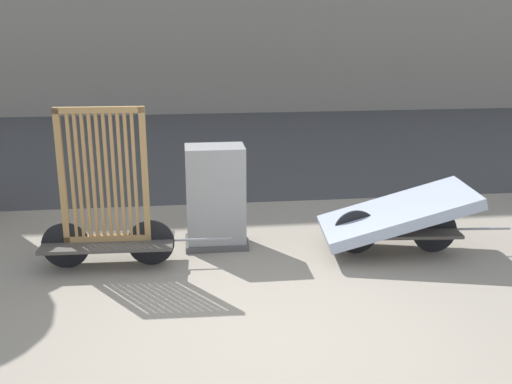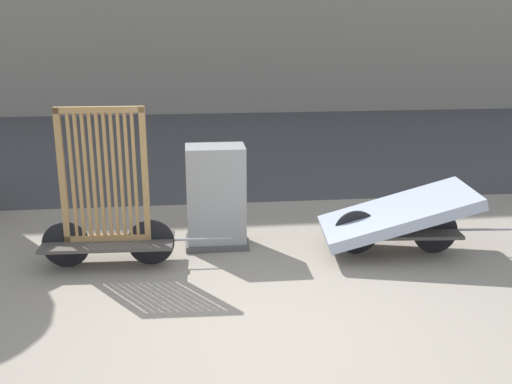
# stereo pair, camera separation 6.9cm
# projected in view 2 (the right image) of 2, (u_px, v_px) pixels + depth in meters

# --- Properties ---
(ground_plane) EXTENTS (60.00, 60.00, 0.00)m
(ground_plane) POSITION_uv_depth(u_px,v_px,m) (279.00, 338.00, 5.56)
(ground_plane) COLOR gray
(road_strip) EXTENTS (56.00, 9.51, 0.01)m
(road_strip) POSITION_uv_depth(u_px,v_px,m) (222.00, 144.00, 14.18)
(road_strip) COLOR #424244
(road_strip) RESTS_ON ground_plane
(bike_cart_with_bedframe) EXTENTS (2.25, 0.67, 1.91)m
(bike_cart_with_bedframe) POSITION_uv_depth(u_px,v_px,m) (107.00, 212.00, 7.02)
(bike_cart_with_bedframe) COLOR #4C4742
(bike_cart_with_bedframe) RESTS_ON ground_plane
(bike_cart_with_mattress) EXTENTS (2.43, 1.21, 0.86)m
(bike_cart_with_mattress) POSITION_uv_depth(u_px,v_px,m) (397.00, 217.00, 7.46)
(bike_cart_with_mattress) COLOR #4C4742
(bike_cart_with_mattress) RESTS_ON ground_plane
(utility_cabinet) EXTENTS (0.80, 0.55, 1.32)m
(utility_cabinet) POSITION_uv_depth(u_px,v_px,m) (216.00, 200.00, 7.68)
(utility_cabinet) COLOR #4C4C4C
(utility_cabinet) RESTS_ON ground_plane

